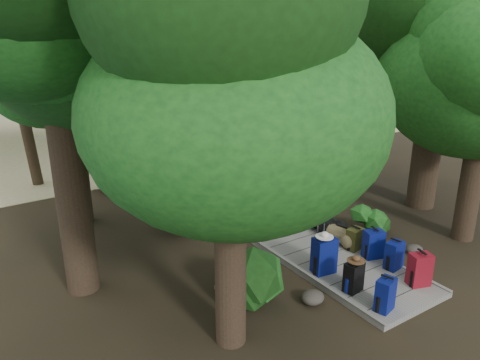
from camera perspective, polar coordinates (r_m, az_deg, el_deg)
ground at (r=12.77m, az=2.84°, el=-5.12°), size 120.00×120.00×0.00m
sand_beach at (r=26.81m, az=-17.83°, el=6.96°), size 40.00×22.00×0.02m
boardwalk at (r=13.49m, az=0.34°, el=-3.44°), size 2.00×12.00×0.12m
backpack_left_a at (r=9.21m, az=17.31°, el=-13.01°), size 0.43×0.35×0.70m
backpack_left_b at (r=9.63m, az=13.69°, el=-11.24°), size 0.40×0.31×0.68m
backpack_left_c at (r=10.11m, az=10.22°, el=-8.80°), size 0.51×0.40×0.87m
backpack_right_a at (r=10.20m, az=21.08°, el=-9.96°), size 0.49×0.42×0.75m
backpack_right_b at (r=10.66m, az=18.30°, el=-8.53°), size 0.42×0.32×0.69m
backpack_right_c at (r=10.98m, az=15.97°, el=-7.35°), size 0.49×0.41×0.72m
backpack_right_d at (r=11.27m, az=13.83°, el=-6.85°), size 0.41×0.32×0.57m
duffel_right_khaki at (r=11.52m, az=12.24°, el=-6.57°), size 0.52×0.69×0.41m
duffel_right_black at (r=11.96m, az=10.50°, el=-5.32°), size 0.57×0.80×0.47m
suitcase_on_boardwalk at (r=10.38m, az=9.65°, el=-8.89°), size 0.41×0.30×0.57m
lone_suitcase_on_sand at (r=19.62m, az=-10.30°, el=4.36°), size 0.42×0.24×0.65m
hat_brown at (r=9.42m, az=13.96°, el=-9.25°), size 0.35×0.35×0.11m
hat_white at (r=9.79m, az=10.28°, el=-6.51°), size 0.37×0.37×0.12m
kayak at (r=21.21m, az=-21.11°, el=4.05°), size 1.60×3.37×0.33m
sun_lounger at (r=22.63m, az=-6.66°, el=6.44°), size 0.71×1.90×0.60m
tree_right_b at (r=13.90m, az=23.89°, el=19.13°), size 6.28×6.28×11.22m
tree_right_c at (r=15.11m, az=11.18°, el=15.07°), size 4.92×4.92×8.52m
tree_right_d at (r=18.12m, az=9.53°, el=20.52°), size 6.28×6.28×11.51m
tree_right_e at (r=20.11m, az=1.46°, el=16.89°), size 4.95×4.95×8.91m
tree_right_f at (r=22.80m, az=1.37°, el=17.12°), size 4.98×4.98×8.88m
tree_left_a at (r=6.88m, az=-1.30°, el=6.18°), size 4.44×4.44×7.39m
tree_left_b at (r=8.95m, az=-21.57°, el=13.49°), size 5.06×5.06×9.11m
tree_left_c at (r=12.51m, az=-20.23°, el=10.88°), size 4.24×4.24×7.38m
tree_back_a at (r=25.24m, az=-21.79°, el=17.10°), size 5.68×5.68×9.83m
tree_back_b at (r=26.43m, az=-15.43°, el=19.26°), size 6.27×6.27×11.19m
tree_back_c at (r=27.05m, az=-7.00°, el=18.59°), size 5.61×5.61×10.10m
palm_right_a at (r=18.18m, az=-0.77°, el=13.94°), size 4.22×4.22×7.19m
palm_right_b at (r=23.25m, az=-1.57°, el=16.11°), size 4.16×4.16×8.04m
palm_right_c at (r=23.68m, az=-11.55°, el=15.32°), size 4.80×4.80×7.64m
palm_left_a at (r=16.10m, az=-26.06°, el=12.13°), size 4.78×4.78×7.60m
rock_left_a at (r=9.43m, az=8.87°, el=-13.96°), size 0.46×0.42×0.25m
rock_left_b at (r=9.70m, az=-2.15°, el=-12.87°), size 0.36×0.32×0.20m
rock_left_c at (r=12.51m, az=-3.44°, el=-4.97°), size 0.49×0.44×0.27m
rock_left_d at (r=14.54m, az=-12.51°, el=-2.12°), size 0.30×0.27×0.16m
rock_right_a at (r=11.79m, az=20.50°, el=-7.95°), size 0.41×0.37×0.22m
rock_right_b at (r=13.19m, az=16.12°, el=-4.46°), size 0.47×0.42×0.26m
rock_right_c at (r=14.50m, az=5.81°, el=-1.76°), size 0.34×0.30×0.18m
rock_right_d at (r=17.36m, az=1.11°, el=2.10°), size 0.57×0.52×0.32m
shrub_left_a at (r=9.01m, az=2.20°, el=-12.32°), size 1.20×1.20×1.08m
shrub_left_b at (r=12.13m, az=-8.31°, el=-4.69°), size 0.85×0.85×0.76m
shrub_left_c at (r=15.51m, az=-15.95°, el=0.50°), size 1.06×1.06×0.95m
shrub_right_a at (r=12.39m, az=15.33°, el=-4.59°), size 0.89×0.89×0.80m
shrub_right_b at (r=15.12m, az=6.49°, el=0.80°), size 1.14×1.14×1.03m
shrub_right_c at (r=18.03m, az=-2.15°, el=3.30°), size 0.72×0.72×0.65m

